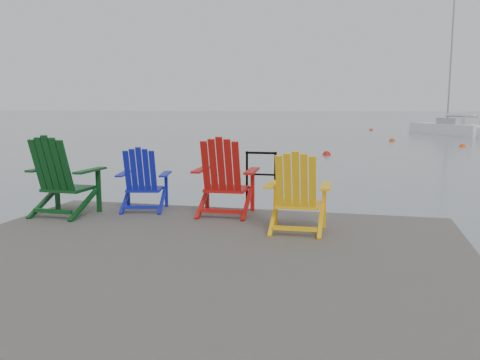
% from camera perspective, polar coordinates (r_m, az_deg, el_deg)
% --- Properties ---
extents(ground, '(400.00, 400.00, 0.00)m').
position_cam_1_polar(ground, '(5.75, -5.09, -12.99)').
color(ground, slate).
rests_on(ground, ground).
extents(dock, '(6.00, 5.00, 1.40)m').
position_cam_1_polar(dock, '(5.63, -5.13, -9.69)').
color(dock, '#312F2C').
rests_on(dock, ground).
extents(handrail, '(0.48, 0.04, 0.90)m').
position_cam_1_polar(handrail, '(7.73, 2.37, 0.56)').
color(handrail, black).
rests_on(handrail, dock).
extents(chair_green, '(0.94, 0.87, 1.15)m').
position_cam_1_polar(chair_green, '(7.77, -19.38, 0.41)').
color(chair_green, '#0A3913').
rests_on(chair_green, dock).
extents(chair_blue, '(0.88, 0.83, 0.96)m').
position_cam_1_polar(chair_blue, '(7.82, -10.85, 0.08)').
color(chair_blue, '#0F17A4').
rests_on(chair_blue, dock).
extents(chair_red, '(0.93, 0.87, 1.13)m').
position_cam_1_polar(chair_red, '(7.35, -1.77, 0.36)').
color(chair_red, '#B3110D').
rests_on(chair_red, dock).
extents(chair_yellow, '(0.82, 0.77, 1.02)m').
position_cam_1_polar(chair_yellow, '(6.39, 6.45, -1.37)').
color(chair_yellow, '#FEB30E').
rests_on(chair_yellow, dock).
extents(sailboat_near, '(5.10, 7.47, 10.36)m').
position_cam_1_polar(sailboat_near, '(39.97, 22.53, 5.21)').
color(sailboat_near, white).
rests_on(sailboat_near, ground).
extents(buoy_a, '(0.35, 0.35, 0.35)m').
position_cam_1_polar(buoy_a, '(22.05, 9.70, 2.78)').
color(buoy_a, '#B9170A').
rests_on(buoy_a, ground).
extents(buoy_b, '(0.34, 0.34, 0.34)m').
position_cam_1_polar(buoy_b, '(31.59, 16.70, 4.19)').
color(buoy_b, '#BD3C0B').
rests_on(buoy_b, ground).
extents(buoy_c, '(0.32, 0.32, 0.32)m').
position_cam_1_polar(buoy_c, '(28.57, 23.71, 3.44)').
color(buoy_c, '#F7450E').
rests_on(buoy_c, ground).
extents(buoy_d, '(0.34, 0.34, 0.34)m').
position_cam_1_polar(buoy_d, '(45.12, 14.50, 5.41)').
color(buoy_d, red).
rests_on(buoy_d, ground).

